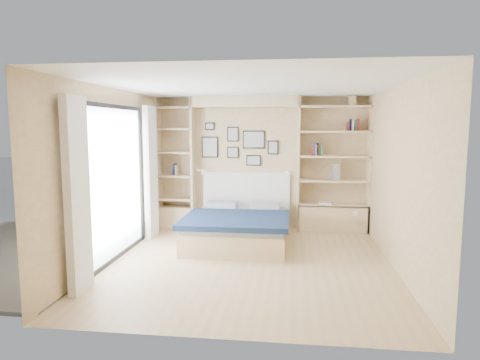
# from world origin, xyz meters

# --- Properties ---
(ground) EXTENTS (4.50, 4.50, 0.00)m
(ground) POSITION_xyz_m (0.00, 0.00, 0.00)
(ground) COLOR tan
(ground) RESTS_ON ground
(room_shell) EXTENTS (4.50, 4.50, 4.50)m
(room_shell) POSITION_xyz_m (-0.39, 1.52, 1.08)
(room_shell) COLOR tan
(room_shell) RESTS_ON ground
(bed) EXTENTS (1.69, 2.23, 1.07)m
(bed) POSITION_xyz_m (-0.29, 1.06, 0.27)
(bed) COLOR tan
(bed) RESTS_ON ground
(photo_gallery) EXTENTS (1.48, 0.02, 0.82)m
(photo_gallery) POSITION_xyz_m (-0.45, 2.22, 1.60)
(photo_gallery) COLOR black
(photo_gallery) RESTS_ON ground
(reading_lamps) EXTENTS (1.92, 0.12, 0.15)m
(reading_lamps) POSITION_xyz_m (-0.30, 2.00, 1.10)
(reading_lamps) COLOR silver
(reading_lamps) RESTS_ON ground
(shelf_decor) EXTENTS (3.47, 0.23, 2.03)m
(shelf_decor) POSITION_xyz_m (1.10, 2.07, 1.69)
(shelf_decor) COLOR #A51E1E
(shelf_decor) RESTS_ON ground
(deck) EXTENTS (3.20, 4.00, 0.05)m
(deck) POSITION_xyz_m (-3.60, 0.00, 0.00)
(deck) COLOR #655B4B
(deck) RESTS_ON ground
(deck_chair) EXTENTS (0.51, 0.75, 0.70)m
(deck_chair) POSITION_xyz_m (-3.06, 0.94, 0.33)
(deck_chair) COLOR tan
(deck_chair) RESTS_ON ground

